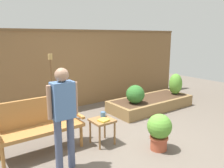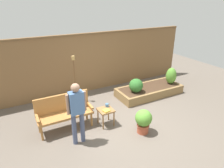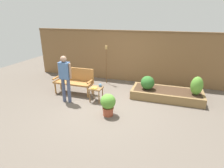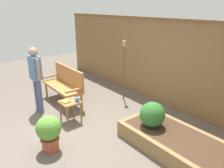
% 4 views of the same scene
% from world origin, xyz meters
% --- Properties ---
extents(ground_plane, '(14.00, 14.00, 0.00)m').
position_xyz_m(ground_plane, '(0.00, 0.00, 0.00)').
color(ground_plane, '#60564C').
extents(fence_back, '(8.40, 0.14, 2.16)m').
position_xyz_m(fence_back, '(0.00, 2.60, 1.09)').
color(fence_back, brown).
rests_on(fence_back, ground_plane).
extents(garden_bench, '(1.44, 0.48, 0.94)m').
position_xyz_m(garden_bench, '(-1.42, 0.64, 0.54)').
color(garden_bench, '#A87038').
rests_on(garden_bench, ground_plane).
extents(side_table, '(0.40, 0.40, 0.48)m').
position_xyz_m(side_table, '(-0.38, 0.23, 0.40)').
color(side_table, olive).
rests_on(side_table, ground_plane).
extents(cup_on_table, '(0.13, 0.09, 0.09)m').
position_xyz_m(cup_on_table, '(-0.28, 0.36, 0.53)').
color(cup_on_table, teal).
rests_on(cup_on_table, side_table).
extents(book_on_table, '(0.20, 0.19, 0.03)m').
position_xyz_m(book_on_table, '(-0.41, 0.15, 0.50)').
color(book_on_table, gold).
rests_on(book_on_table, side_table).
extents(potted_boxwood, '(0.44, 0.44, 0.66)m').
position_xyz_m(potted_boxwood, '(0.31, -0.55, 0.38)').
color(potted_boxwood, '#A84C33').
rests_on(potted_boxwood, ground_plane).
extents(raised_planter_bed, '(2.40, 1.00, 0.30)m').
position_xyz_m(raised_planter_bed, '(1.86, 1.20, 0.15)').
color(raised_planter_bed, olive).
rests_on(raised_planter_bed, ground_plane).
extents(shrub_near_bench, '(0.47, 0.47, 0.47)m').
position_xyz_m(shrub_near_bench, '(1.20, 1.09, 0.54)').
color(shrub_near_bench, brown).
rests_on(shrub_near_bench, raised_planter_bed).
extents(shrub_far_corner, '(0.38, 0.38, 0.61)m').
position_xyz_m(shrub_far_corner, '(2.76, 1.09, 0.61)').
color(shrub_far_corner, brown).
rests_on(shrub_far_corner, raised_planter_bed).
extents(tiki_torch, '(0.10, 0.10, 1.58)m').
position_xyz_m(tiki_torch, '(-0.64, 1.99, 1.10)').
color(tiki_torch, brown).
rests_on(tiki_torch, ground_plane).
extents(person_by_bench, '(0.47, 0.20, 1.56)m').
position_xyz_m(person_by_bench, '(-1.29, -0.13, 0.93)').
color(person_by_bench, '#475170').
rests_on(person_by_bench, ground_plane).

